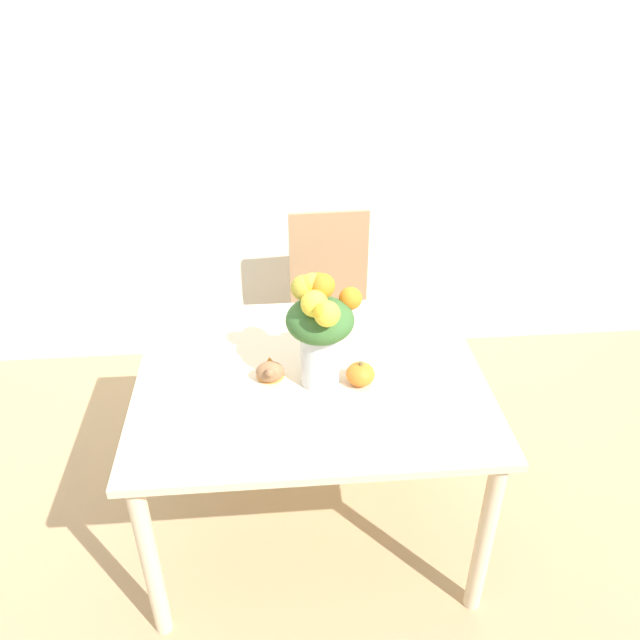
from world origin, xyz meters
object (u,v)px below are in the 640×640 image
at_px(flower_vase, 320,328).
at_px(dining_chair_near_window, 332,310).
at_px(pumpkin, 360,374).
at_px(turkey_figurine, 270,369).

distance_m(flower_vase, dining_chair_near_window, 1.07).
bearing_deg(pumpkin, dining_chair_near_window, 90.10).
relative_size(turkey_figurine, dining_chair_near_window, 0.14).
xyz_separation_m(flower_vase, pumpkin, (0.14, -0.02, -0.19)).
xyz_separation_m(turkey_figurine, dining_chair_near_window, (0.31, 0.90, -0.31)).
bearing_deg(dining_chair_near_window, turkey_figurine, -111.09).
bearing_deg(dining_chair_near_window, pumpkin, -91.81).
xyz_separation_m(flower_vase, dining_chair_near_window, (0.14, 0.94, -0.50)).
bearing_deg(pumpkin, turkey_figurine, 169.62).
height_order(pumpkin, turkey_figurine, pumpkin).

